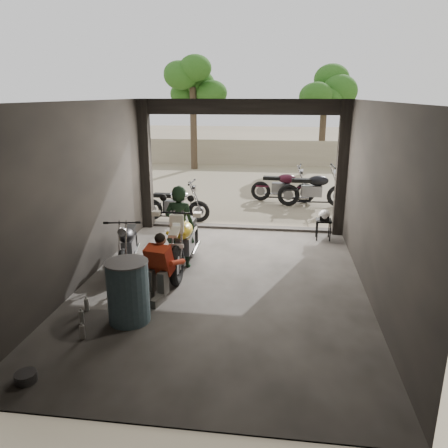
% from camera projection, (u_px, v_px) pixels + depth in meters
% --- Properties ---
extents(ground, '(80.00, 80.00, 0.00)m').
position_uv_depth(ground, '(222.00, 286.00, 7.81)').
color(ground, '#7A6D56').
rests_on(ground, ground).
extents(garage, '(7.00, 7.13, 3.20)m').
position_uv_depth(garage, '(226.00, 210.00, 7.96)').
color(garage, '#2D2B28').
rests_on(garage, ground).
extents(boundary_wall, '(18.00, 0.30, 1.20)m').
position_uv_depth(boundary_wall, '(262.00, 153.00, 20.93)').
color(boundary_wall, gray).
rests_on(boundary_wall, ground).
extents(tree_left, '(2.20, 2.20, 5.60)m').
position_uv_depth(tree_left, '(193.00, 77.00, 18.92)').
color(tree_left, '#382B1E').
rests_on(tree_left, ground).
extents(tree_right, '(2.20, 2.20, 5.00)m').
position_uv_depth(tree_right, '(325.00, 88.00, 19.73)').
color(tree_right, '#382B1E').
rests_on(tree_right, ground).
extents(main_bike, '(0.86, 2.02, 1.34)m').
position_uv_depth(main_bike, '(185.00, 236.00, 8.41)').
color(main_bike, beige).
rests_on(main_bike, ground).
extents(left_bike, '(0.89, 1.62, 1.04)m').
position_uv_depth(left_bike, '(128.00, 240.00, 8.66)').
color(left_bike, black).
rests_on(left_bike, ground).
extents(outside_bike_a, '(1.66, 0.73, 1.11)m').
position_uv_depth(outside_bike_a, '(175.00, 201.00, 11.68)').
color(outside_bike_a, black).
rests_on(outside_bike_a, ground).
extents(outside_bike_b, '(1.81, 0.88, 1.19)m').
position_uv_depth(outside_bike_b, '(283.00, 183.00, 13.77)').
color(outside_bike_b, '#3F0F1E').
rests_on(outside_bike_b, ground).
extents(outside_bike_c, '(1.91, 0.87, 1.27)m').
position_uv_depth(outside_bike_c, '(314.00, 186.00, 13.18)').
color(outside_bike_c, black).
rests_on(outside_bike_c, ground).
extents(rider, '(0.65, 0.47, 1.65)m').
position_uv_depth(rider, '(180.00, 227.00, 8.49)').
color(rider, black).
rests_on(rider, ground).
extents(mechanic, '(0.70, 0.85, 1.08)m').
position_uv_depth(mechanic, '(156.00, 269.00, 7.18)').
color(mechanic, red).
rests_on(mechanic, ground).
extents(stool, '(0.35, 0.35, 0.49)m').
position_uv_depth(stool, '(324.00, 223.00, 10.19)').
color(stool, black).
rests_on(stool, ground).
extents(helmet, '(0.29, 0.30, 0.25)m').
position_uv_depth(helmet, '(324.00, 215.00, 10.11)').
color(helmet, silver).
rests_on(helmet, stool).
extents(oil_drum, '(0.74, 0.74, 0.96)m').
position_uv_depth(oil_drum, '(128.00, 292.00, 6.47)').
color(oil_drum, '#405E6B').
rests_on(oil_drum, ground).
extents(sign_post, '(0.77, 0.08, 2.32)m').
position_uv_depth(sign_post, '(363.00, 171.00, 10.37)').
color(sign_post, black).
rests_on(sign_post, ground).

